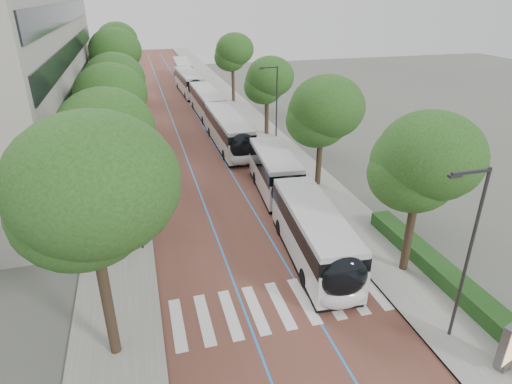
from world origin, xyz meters
TOP-DOWN VIEW (x-y plane):
  - ground at (0.00, 0.00)m, footprint 160.00×160.00m
  - road at (0.00, 40.00)m, footprint 11.00×140.00m
  - sidewalk_left at (-7.50, 40.00)m, footprint 4.00×140.00m
  - sidewalk_right at (7.50, 40.00)m, footprint 4.00×140.00m
  - kerb_left at (-5.60, 40.00)m, footprint 0.20×140.00m
  - kerb_right at (5.60, 40.00)m, footprint 0.20×140.00m
  - zebra_crossing at (0.20, 1.00)m, footprint 10.55×3.60m
  - lane_line_left at (-1.60, 40.00)m, footprint 0.12×126.00m
  - lane_line_right at (1.60, 40.00)m, footprint 0.12×126.00m
  - hedge at (9.10, 0.00)m, footprint 1.20×14.00m
  - streetlight_near at (6.62, -3.00)m, footprint 1.82×0.20m
  - streetlight_far at (6.62, 22.00)m, footprint 1.82×0.20m
  - lamp_post_left at (-6.10, 8.00)m, footprint 0.14×0.14m
  - trees_left at (-7.50, 25.99)m, footprint 6.02×60.94m
  - trees_right at (7.70, 21.03)m, footprint 5.53×47.13m
  - lead_bus at (3.53, 8.13)m, footprint 3.98×18.54m
  - bus_queued_0 at (2.83, 24.59)m, footprint 2.59×12.41m
  - bus_queued_1 at (2.85, 36.79)m, footprint 2.66×12.42m
  - bus_queued_2 at (2.45, 50.61)m, footprint 2.94×12.47m
  - bus_queued_3 at (2.94, 62.87)m, footprint 2.98×12.48m
  - ad_panel at (7.57, -5.23)m, footprint 1.15×0.60m

SIDE VIEW (x-z plane):
  - ground at x=0.00m, z-range 0.00..0.00m
  - road at x=0.00m, z-range 0.00..0.02m
  - lane_line_left at x=-1.60m, z-range 0.02..0.03m
  - lane_line_right at x=1.60m, z-range 0.02..0.03m
  - zebra_crossing at x=0.20m, z-range 0.02..0.03m
  - sidewalk_left at x=-7.50m, z-range 0.00..0.12m
  - sidewalk_right at x=7.50m, z-range 0.00..0.12m
  - kerb_left at x=-5.60m, z-range -0.01..0.13m
  - kerb_right at x=5.60m, z-range -0.01..0.13m
  - hedge at x=9.10m, z-range 0.12..0.92m
  - ad_panel at x=7.57m, z-range 0.18..2.48m
  - bus_queued_0 at x=2.83m, z-range 0.02..3.22m
  - bus_queued_1 at x=2.85m, z-range 0.02..3.22m
  - bus_queued_2 at x=2.45m, z-range 0.02..3.22m
  - bus_queued_3 at x=2.94m, z-range 0.02..3.22m
  - lead_bus at x=3.53m, z-range 0.03..3.23m
  - lamp_post_left at x=-6.10m, z-range 0.12..8.12m
  - streetlight_near at x=6.62m, z-range 0.82..8.82m
  - streetlight_far at x=6.62m, z-range 0.82..8.82m
  - trees_right at x=7.70m, z-range 1.63..10.27m
  - trees_left at x=-7.50m, z-range 1.96..11.85m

